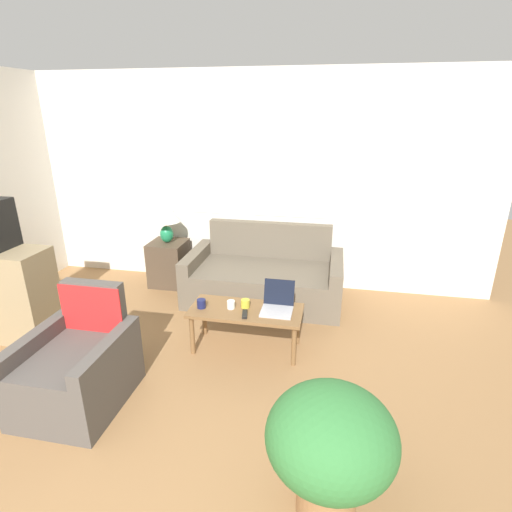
% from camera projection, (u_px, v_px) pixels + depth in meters
% --- Properties ---
extents(wall_back, '(6.16, 0.06, 2.60)m').
position_uv_depth(wall_back, '(239.00, 182.00, 4.93)').
color(wall_back, white).
rests_on(wall_back, ground_plane).
extents(couch, '(1.80, 0.94, 0.85)m').
position_uv_depth(couch, '(265.00, 278.00, 4.77)').
color(couch, '#665B4C').
rests_on(couch, ground_plane).
extents(armchair, '(0.70, 0.81, 0.87)m').
position_uv_depth(armchair, '(79.00, 368.00, 3.07)').
color(armchair, '#514C47').
rests_on(armchair, ground_plane).
extents(side_table, '(0.44, 0.44, 0.57)m').
position_uv_depth(side_table, '(169.00, 263.00, 5.14)').
color(side_table, '#4C3D2D').
rests_on(side_table, ground_plane).
extents(table_lamp, '(0.38, 0.38, 0.52)m').
position_uv_depth(table_lamp, '(165.00, 215.00, 4.92)').
color(table_lamp, '#1E8451').
rests_on(table_lamp, side_table).
extents(coffee_table, '(1.04, 0.46, 0.42)m').
position_uv_depth(coffee_table, '(246.00, 314.00, 3.70)').
color(coffee_table, brown).
rests_on(coffee_table, ground_plane).
extents(laptop, '(0.28, 0.31, 0.25)m').
position_uv_depth(laptop, '(278.00, 304.00, 3.66)').
color(laptop, '#B7B7BC').
rests_on(laptop, coffee_table).
extents(cup_navy, '(0.08, 0.08, 0.08)m').
position_uv_depth(cup_navy, '(201.00, 304.00, 3.70)').
color(cup_navy, '#191E4C').
rests_on(cup_navy, coffee_table).
extents(cup_yellow, '(0.07, 0.07, 0.08)m').
position_uv_depth(cup_yellow, '(231.00, 305.00, 3.69)').
color(cup_yellow, white).
rests_on(cup_yellow, coffee_table).
extents(cup_white, '(0.08, 0.08, 0.08)m').
position_uv_depth(cup_white, '(245.00, 303.00, 3.71)').
color(cup_white, gold).
rests_on(cup_white, coffee_table).
extents(tv_remote, '(0.07, 0.16, 0.02)m').
position_uv_depth(tv_remote, '(245.00, 314.00, 3.58)').
color(tv_remote, black).
rests_on(tv_remote, coffee_table).
extents(potted_plant, '(0.70, 0.70, 0.80)m').
position_uv_depth(potted_plant, '(331.00, 443.00, 2.11)').
color(potted_plant, '#996B42').
rests_on(potted_plant, ground_plane).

